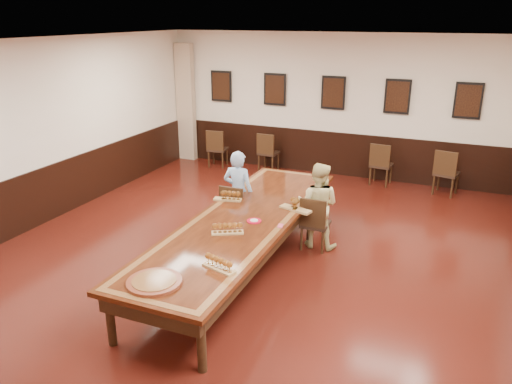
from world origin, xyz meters
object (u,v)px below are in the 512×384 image
at_px(chair_woman, 316,222).
at_px(spare_chair_a, 218,148).
at_px(spare_chair_d, 447,172).
at_px(conference_table, 243,228).
at_px(spare_chair_b, 269,152).
at_px(chair_man, 236,209).
at_px(spare_chair_c, 381,164).
at_px(person_woman, 318,205).
at_px(person_man, 238,192).
at_px(carved_platter, 154,282).

bearing_deg(chair_woman, spare_chair_a, -45.35).
height_order(spare_chair_d, conference_table, spare_chair_d).
bearing_deg(chair_woman, spare_chair_b, -59.05).
height_order(chair_woman, spare_chair_d, spare_chair_d).
distance_m(chair_man, chair_woman, 1.39).
xyz_separation_m(chair_man, spare_chair_c, (1.80, 3.66, 0.02)).
distance_m(spare_chair_c, person_woman, 3.60).
bearing_deg(person_man, carved_platter, 97.35).
bearing_deg(spare_chair_d, conference_table, 72.17).
distance_m(spare_chair_a, conference_table, 5.25).
bearing_deg(conference_table, person_man, 117.79).
height_order(chair_man, person_man, person_man).
distance_m(spare_chair_a, carved_platter, 7.06).
distance_m(chair_man, spare_chair_c, 4.08).
distance_m(person_woman, carved_platter, 3.29).
bearing_deg(chair_woman, spare_chair_c, -96.99).
height_order(chair_woman, carved_platter, chair_woman).
distance_m(spare_chair_b, spare_chair_c, 2.66).
relative_size(person_man, conference_table, 0.29).
relative_size(spare_chair_b, conference_table, 0.18).
relative_size(person_man, carved_platter, 1.91).
height_order(chair_woman, person_woman, person_woman).
bearing_deg(spare_chair_a, chair_man, 113.32).
height_order(chair_man, person_woman, person_woman).
height_order(spare_chair_a, spare_chair_b, spare_chair_a).
relative_size(spare_chair_a, conference_table, 0.19).
relative_size(spare_chair_c, person_woman, 0.68).
relative_size(person_woman, carved_platter, 1.84).
bearing_deg(chair_woman, person_woman, -90.00).
distance_m(chair_woman, person_woman, 0.27).
distance_m(spare_chair_c, person_man, 4.00).
relative_size(chair_man, spare_chair_a, 0.98).
distance_m(spare_chair_a, spare_chair_d, 5.30).
bearing_deg(chair_woman, person_man, -4.39).
relative_size(spare_chair_c, conference_table, 0.19).
bearing_deg(spare_chair_a, person_man, 114.02).
height_order(spare_chair_b, person_man, person_man).
xyz_separation_m(person_man, conference_table, (0.57, -1.08, -0.11)).
xyz_separation_m(spare_chair_b, spare_chair_c, (2.66, -0.01, 0.01)).
height_order(chair_man, spare_chair_d, spare_chair_d).
distance_m(chair_woman, carved_platter, 3.22).
distance_m(person_woman, conference_table, 1.36).
height_order(person_woman, carved_platter, person_woman).
bearing_deg(person_woman, person_man, -0.48).
height_order(spare_chair_a, carved_platter, spare_chair_a).
distance_m(spare_chair_c, spare_chair_d, 1.36).
bearing_deg(person_man, spare_chair_b, -77.06).
distance_m(chair_man, spare_chair_d, 4.73).
height_order(spare_chair_c, person_man, person_man).
bearing_deg(spare_chair_a, spare_chair_c, 174.16).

